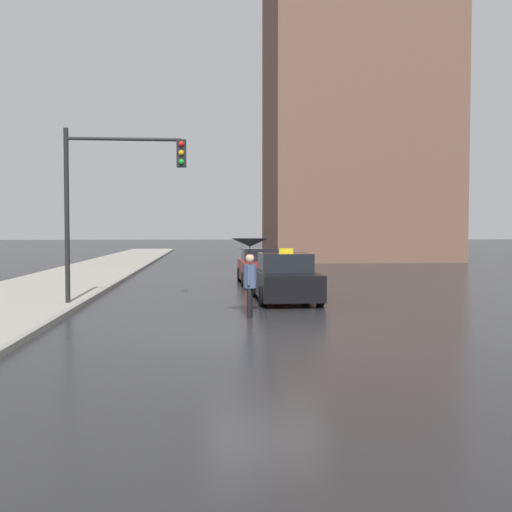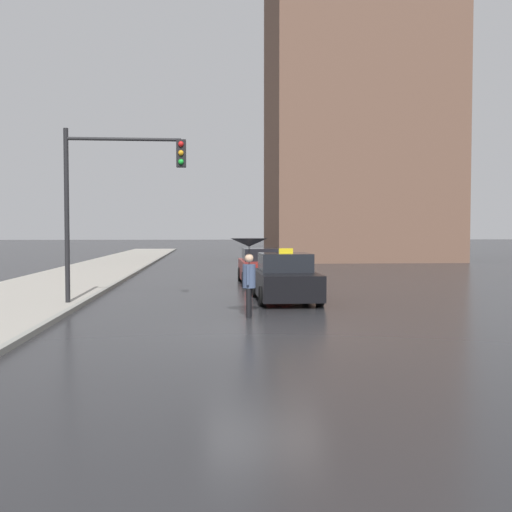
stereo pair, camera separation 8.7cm
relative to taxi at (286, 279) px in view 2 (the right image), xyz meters
name	(u,v)px [view 2 (the right image)]	position (x,y,z in m)	size (l,w,h in m)	color
ground_plane	(265,333)	(-1.23, -5.92, -0.69)	(300.00, 300.00, 0.00)	#262628
taxi	(286,279)	(0.00, 0.00, 0.00)	(1.91, 4.07, 1.68)	black
sedan_red	(262,267)	(-0.14, 6.43, 0.00)	(1.91, 4.79, 1.50)	maroon
pedestrian_with_umbrella	(249,256)	(-1.41, -3.53, 0.88)	(0.95, 0.95, 2.04)	black
traffic_light	(117,183)	(-5.12, -0.91, 2.95)	(3.54, 0.38, 5.22)	black
building_tower_near	(358,46)	(9.19, 27.16, 15.83)	(13.50, 10.85, 33.04)	brown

